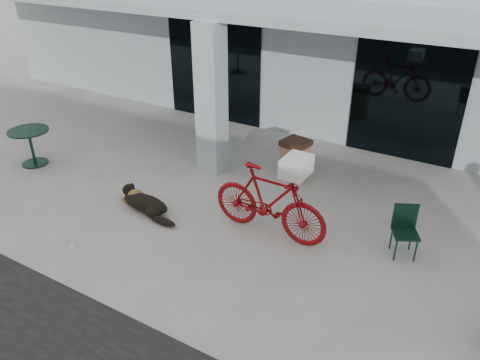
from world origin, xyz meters
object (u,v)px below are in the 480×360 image
Objects in this scene: dog at (145,202)px; cafe_chair_far_a at (405,233)px; bicycle at (269,202)px; cafe_table_near at (32,147)px; trash_receptacle at (295,160)px.

cafe_chair_far_a is at bearing 25.46° from dog.
bicycle is 2.42× the size of cafe_table_near.
cafe_table_near is 1.00× the size of trash_receptacle.
trash_receptacle reaches higher than cafe_table_near.
bicycle is 2.38m from dog.
dog is 1.33× the size of cafe_table_near.
trash_receptacle is (5.28, 2.30, 0.03)m from cafe_table_near.
dog is 4.55m from cafe_chair_far_a.
bicycle is 2.14m from trash_receptacle.
dog is 1.32× the size of trash_receptacle.
bicycle reaches higher than cafe_chair_far_a.
bicycle reaches higher than dog.
cafe_chair_far_a is 0.98× the size of trash_receptacle.
dog is at bearing 103.99° from bicycle.
dog is 3.18m from trash_receptacle.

